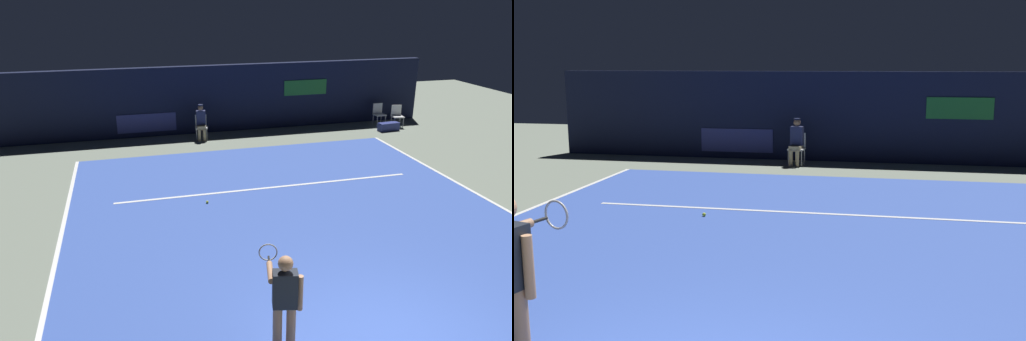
# 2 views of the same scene
# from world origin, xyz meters

# --- Properties ---
(ground_plane) EXTENTS (33.40, 33.40, 0.00)m
(ground_plane) POSITION_xyz_m (0.00, 4.88, 0.00)
(ground_plane) COLOR gray
(court_surface) EXTENTS (10.86, 11.76, 0.01)m
(court_surface) POSITION_xyz_m (0.00, 4.88, 0.01)
(court_surface) COLOR #3856B2
(court_surface) RESTS_ON ground
(line_sideline_left) EXTENTS (0.10, 11.76, 0.01)m
(line_sideline_left) POSITION_xyz_m (5.38, 4.88, 0.01)
(line_sideline_left) COLOR white
(line_sideline_left) RESTS_ON court_surface
(line_sideline_right) EXTENTS (0.10, 11.76, 0.01)m
(line_sideline_right) POSITION_xyz_m (-5.38, 4.88, 0.01)
(line_sideline_right) COLOR white
(line_sideline_right) RESTS_ON court_surface
(line_service) EXTENTS (8.47, 0.10, 0.01)m
(line_service) POSITION_xyz_m (0.00, 6.94, 0.01)
(line_service) COLOR white
(line_service) RESTS_ON court_surface
(back_wall) EXTENTS (16.98, 0.33, 2.60)m
(back_wall) POSITION_xyz_m (-0.00, 13.36, 1.30)
(back_wall) COLOR #141933
(back_wall) RESTS_ON ground
(tennis_player) EXTENTS (0.51, 1.02, 1.73)m
(tennis_player) POSITION_xyz_m (-1.74, 0.36, 0.99)
(tennis_player) COLOR tan
(tennis_player) RESTS_ON ground
(line_judge_on_chair) EXTENTS (0.48, 0.56, 1.32)m
(line_judge_on_chair) POSITION_xyz_m (-1.03, 12.32, 0.69)
(line_judge_on_chair) COLOR white
(line_judge_on_chair) RESTS_ON ground
(courtside_chair_near) EXTENTS (0.45, 0.43, 0.88)m
(courtside_chair_near) POSITION_xyz_m (6.45, 12.58, 0.50)
(courtside_chair_near) COLOR white
(courtside_chair_near) RESTS_ON ground
(courtside_chair_far) EXTENTS (0.49, 0.47, 0.88)m
(courtside_chair_far) POSITION_xyz_m (7.01, 12.09, 0.50)
(courtside_chair_far) COLOR white
(courtside_chair_far) RESTS_ON ground
(tennis_ball) EXTENTS (0.07, 0.07, 0.07)m
(tennis_ball) POSITION_xyz_m (-1.87, 6.33, 0.05)
(tennis_ball) COLOR #CCE033
(tennis_ball) RESTS_ON court_surface
(equipment_bag) EXTENTS (0.86, 0.39, 0.32)m
(equipment_bag) POSITION_xyz_m (6.40, 11.63, 0.16)
(equipment_bag) COLOR navy
(equipment_bag) RESTS_ON ground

